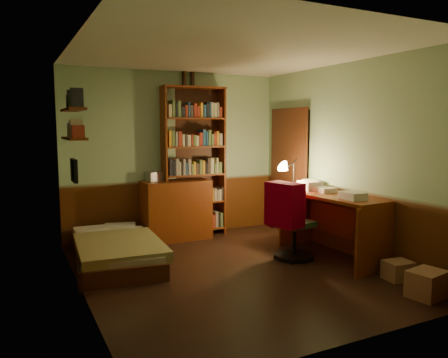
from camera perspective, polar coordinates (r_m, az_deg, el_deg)
name	(u,v)px	position (r m, az deg, el deg)	size (l,w,h in m)	color
floor	(233,272)	(5.42, 1.20, -12.01)	(3.50, 4.00, 0.02)	black
ceiling	(234,50)	(5.21, 1.28, 16.43)	(3.50, 4.00, 0.02)	silver
wall_back	(175,155)	(6.99, -6.45, 3.16)	(3.50, 0.02, 2.60)	#93B38C
wall_left	(78,171)	(4.61, -18.53, 0.98)	(0.02, 4.00, 2.60)	#93B38C
wall_right	(348,160)	(6.17, 15.89, 2.46)	(0.02, 4.00, 2.60)	#93B38C
wall_front	(354,184)	(3.51, 16.68, -0.68)	(3.50, 0.02, 2.60)	#93B38C
doorway	(290,173)	(7.18, 8.59, 0.82)	(0.06, 0.90, 2.00)	black
door_trim	(288,173)	(7.16, 8.36, 0.81)	(0.02, 0.98, 2.08)	#3E1C0E
bed	(116,242)	(5.83, -13.89, -8.01)	(0.97, 1.81, 0.54)	olive
dresser	(176,210)	(6.84, -6.31, -4.03)	(1.03, 0.52, 0.92)	#63280E
mini_stereo	(155,176)	(6.79, -8.96, 0.37)	(0.26, 0.20, 0.14)	#B2B2B7
bookshelf	(194,162)	(6.94, -3.97, 2.19)	(1.01, 0.32, 2.36)	#63280E
bottle_left	(184,78)	(7.02, -5.22, 12.94)	(0.07, 0.07, 0.26)	black
bottle_right	(192,79)	(7.07, -4.14, 12.85)	(0.06, 0.06, 0.24)	black
desk	(331,226)	(6.03, 13.80, -5.94)	(0.66, 1.60, 0.86)	#63280E
paper_stack	(312,184)	(6.53, 11.45, -0.60)	(0.21, 0.28, 0.11)	silver
desk_lamp	(294,166)	(6.46, 9.10, 1.63)	(0.19, 0.19, 0.62)	black
office_chair	(295,219)	(5.85, 9.20, -5.12)	(0.54, 0.47, 1.08)	#2E5F31
red_jacket	(288,158)	(5.41, 8.34, 2.73)	(0.26, 0.48, 0.57)	maroon
wall_shelf_lower	(74,138)	(5.70, -19.00, 5.04)	(0.20, 0.90, 0.03)	#63280E
wall_shelf_upper	(73,110)	(5.70, -19.14, 8.56)	(0.20, 0.90, 0.03)	#63280E
framed_picture	(74,171)	(5.21, -19.00, 1.05)	(0.04, 0.32, 0.26)	black
cardboard_box_a	(427,284)	(5.05, 24.97, -12.32)	(0.37, 0.30, 0.28)	#9F6F4D
cardboard_box_b	(398,270)	(5.48, 21.80, -11.01)	(0.30, 0.25, 0.21)	#9F6F4D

